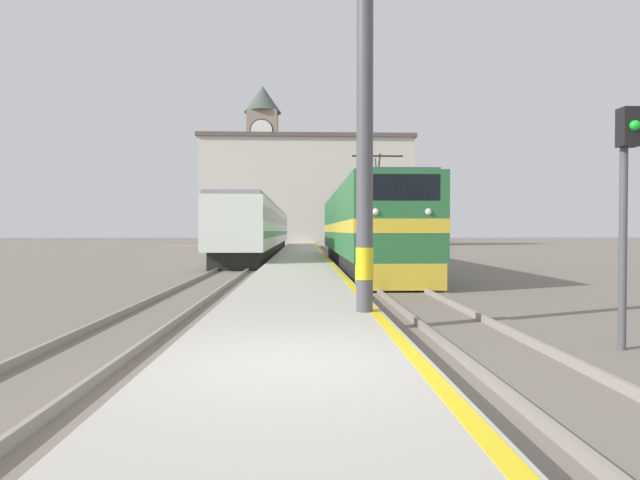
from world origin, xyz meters
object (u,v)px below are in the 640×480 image
locomotive_train (363,229)px  passenger_train (262,229)px  signal_post (626,188)px  clock_tower (263,159)px  catenary_mast (367,95)px

locomotive_train → passenger_train: locomotive_train is taller
locomotive_train → passenger_train: (-6.21, 15.54, 0.03)m
locomotive_train → signal_post: 17.13m
locomotive_train → clock_tower: clock_tower is taller
signal_post → catenary_mast: bearing=157.2°
signal_post → locomotive_train: bearing=97.0°
clock_tower → signal_post: size_ratio=6.19×
locomotive_train → passenger_train: 16.74m
passenger_train → catenary_mast: (4.44, -30.90, 2.38)m
locomotive_train → signal_post: (2.10, -16.99, 0.56)m
signal_post → clock_tower: bearing=99.3°
locomotive_train → passenger_train: bearing=111.8°
catenary_mast → clock_tower: 66.71m
passenger_train → catenary_mast: size_ratio=4.25×
locomotive_train → catenary_mast: (-1.78, -15.36, 2.42)m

